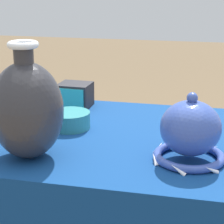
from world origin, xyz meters
The scene contains 5 objects.
display_table centered at (0.00, -0.02, 0.63)m, with size 1.19×0.72×0.71m.
vase_tall_bulbous centered at (-0.27, -0.22, 0.84)m, with size 0.20×0.20×0.32m.
vase_dome_bell centered at (0.16, -0.15, 0.78)m, with size 0.20×0.21×0.19m.
mosaic_tile_box centered at (-0.29, 0.26, 0.75)m, with size 0.12×0.11×0.09m.
pot_squat_teal centered at (-0.23, 0.03, 0.73)m, with size 0.13×0.13×0.05m, color teal.
Camera 1 is at (0.20, -1.25, 1.18)m, focal length 70.00 mm.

